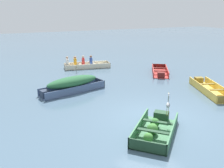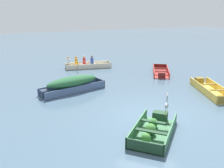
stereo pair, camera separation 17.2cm
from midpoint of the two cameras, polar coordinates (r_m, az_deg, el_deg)
name	(u,v)px [view 2 (the right image)]	position (r m, az deg, el deg)	size (l,w,h in m)	color
ground_plane	(154,118)	(10.39, 9.99, -7.55)	(80.00, 80.00, 0.00)	slate
dinghy_green_foreground	(153,129)	(9.12, 9.98, -10.10)	(2.73, 2.72, 0.43)	#387047
skiff_slate_blue_near_moored	(72,83)	(13.29, -8.72, 0.20)	(3.66, 1.73, 0.83)	#475B7F
skiff_yellow_mid_moored	(209,89)	(14.27, 21.70, -1.10)	(2.10, 3.54, 0.39)	#E5BC47
skiff_red_far_moored	(161,72)	(17.12, 11.38, 2.66)	(2.25, 2.82, 0.38)	#AD2D28
rowboat_cream_with_crew	(85,65)	(18.66, -5.99, 4.40)	(3.46, 2.24, 0.92)	beige
heron_on_dinghy	(167,105)	(9.35, 12.91, -4.60)	(0.34, 0.41, 0.84)	olive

